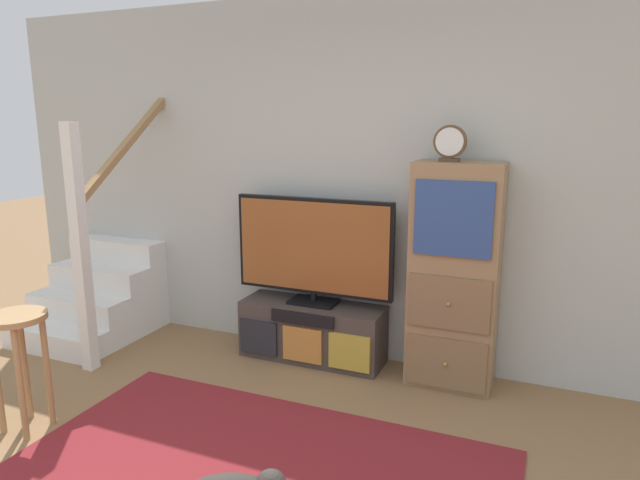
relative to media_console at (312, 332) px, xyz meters
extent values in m
cube|color=#B2B7B2|center=(0.30, 0.27, 1.13)|extent=(6.40, 0.12, 2.70)
cube|color=#423833|center=(0.00, 0.01, 0.00)|extent=(1.10, 0.36, 0.44)
cube|color=#232328|center=(-0.37, -0.18, -0.04)|extent=(0.31, 0.02, 0.26)
cube|color=#BC7533|center=(0.00, -0.18, -0.04)|extent=(0.31, 0.02, 0.26)
cube|color=#B79333|center=(0.37, -0.18, -0.04)|extent=(0.31, 0.02, 0.26)
cube|color=black|center=(0.00, -0.18, 0.17)|extent=(0.50, 0.02, 0.09)
cube|color=black|center=(0.00, 0.03, 0.23)|extent=(0.36, 0.22, 0.02)
cylinder|color=black|center=(0.00, 0.03, 0.27)|extent=(0.05, 0.05, 0.06)
cube|color=black|center=(0.00, 0.03, 0.67)|extent=(1.23, 0.05, 0.72)
cube|color=brown|center=(0.00, 0.00, 0.67)|extent=(1.18, 0.01, 0.67)
cube|color=#93704C|center=(1.05, 0.02, 0.55)|extent=(0.58, 0.34, 1.54)
cube|color=brown|center=(1.05, -0.16, -0.01)|extent=(0.53, 0.02, 0.36)
sphere|color=olive|center=(1.05, -0.18, -0.01)|extent=(0.03, 0.03, 0.03)
cube|color=brown|center=(1.05, -0.16, 0.42)|extent=(0.53, 0.02, 0.36)
sphere|color=olive|center=(1.05, -0.18, 0.42)|extent=(0.03, 0.03, 0.03)
cube|color=#2D4784|center=(1.05, -0.16, 0.98)|extent=(0.49, 0.02, 0.49)
cube|color=#4C3823|center=(0.98, 0.00, 1.34)|extent=(0.13, 0.08, 0.02)
cylinder|color=brown|center=(0.98, 0.00, 1.45)|extent=(0.21, 0.04, 0.21)
cylinder|color=silver|center=(0.98, -0.03, 1.45)|extent=(0.18, 0.01, 0.18)
cube|color=white|center=(-1.95, -0.66, -0.13)|extent=(0.90, 0.26, 0.19)
cube|color=white|center=(-1.95, -0.40, -0.03)|extent=(0.90, 0.26, 0.38)
cube|color=white|center=(-1.95, -0.14, 0.06)|extent=(0.90, 0.26, 0.57)
cube|color=white|center=(-1.95, 0.12, 0.16)|extent=(0.90, 0.26, 0.76)
cube|color=white|center=(-1.95, 0.38, 0.25)|extent=(0.90, 0.26, 0.95)
cube|color=white|center=(-1.45, -0.79, 0.68)|extent=(0.09, 0.09, 1.80)
cube|color=#9E7547|center=(-1.45, -0.14, 1.48)|extent=(0.06, 1.33, 0.99)
cylinder|color=#A37A4C|center=(-1.08, -1.67, 0.12)|extent=(0.04, 0.04, 0.69)
cylinder|color=#A37A4C|center=(-1.27, -1.48, 0.12)|extent=(0.04, 0.04, 0.69)
cylinder|color=#A37A4C|center=(-1.08, -1.48, 0.12)|extent=(0.04, 0.04, 0.69)
cylinder|color=#A37A4C|center=(-1.18, -1.57, 0.48)|extent=(0.34, 0.34, 0.03)
camera|label=1|loc=(1.61, -3.70, 1.60)|focal=31.42mm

